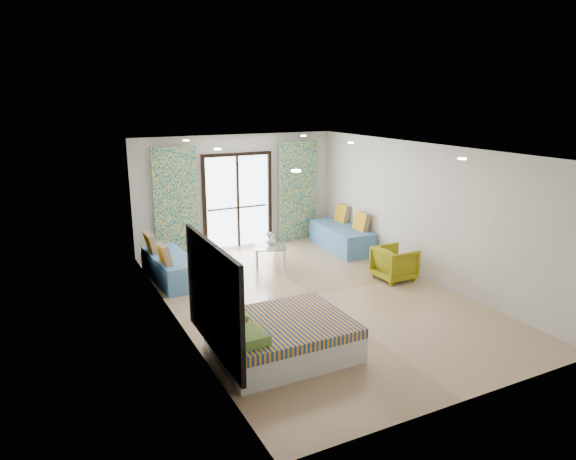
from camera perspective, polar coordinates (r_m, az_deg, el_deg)
name	(u,v)px	position (r m, az deg, el deg)	size (l,w,h in m)	color
floor	(313,296)	(9.55, 2.75, -7.35)	(5.00, 7.50, 0.01)	#9B7D5D
ceiling	(315,149)	(8.89, 2.97, 8.99)	(5.00, 7.50, 0.01)	silver
wall_back	(237,191)	(12.45, -5.68, 4.32)	(5.00, 0.01, 2.70)	silver
wall_front	(474,297)	(6.30, 20.00, -7.02)	(5.00, 0.01, 2.70)	silver
wall_left	(174,243)	(8.22, -12.50, -1.41)	(0.01, 7.50, 2.70)	silver
wall_right	(423,211)	(10.55, 14.77, 2.00)	(0.01, 7.50, 2.70)	silver
balcony_door	(238,195)	(12.44, -5.62, 3.88)	(1.76, 0.08, 2.28)	black
balcony_rail	(238,208)	(12.51, -5.60, 2.50)	(1.52, 0.03, 0.04)	#595451
curtain_left	(176,202)	(11.84, -12.37, 3.01)	(1.00, 0.10, 2.50)	silver
curtain_right	(297,191)	(12.93, 1.06, 4.33)	(1.00, 0.10, 2.50)	silver
downlight_a	(296,171)	(6.48, 0.90, 6.60)	(0.12, 0.12, 0.02)	#FFE0B2
downlight_b	(462,159)	(8.16, 18.78, 7.50)	(0.12, 0.12, 0.02)	#FFE0B2
downlight_c	(217,149)	(9.23, -7.85, 8.90)	(0.12, 0.12, 0.02)	#FFE0B2
downlight_d	(351,143)	(10.47, 6.99, 9.61)	(0.12, 0.12, 0.02)	#FFE0B2
downlight_e	(186,140)	(11.13, -11.26, 9.74)	(0.12, 0.12, 0.02)	#FFE0B2
downlight_f	(303,136)	(12.18, 1.72, 10.42)	(0.12, 0.12, 0.02)	#FFE0B2
headboard	(213,298)	(6.77, -8.37, -7.43)	(0.06, 2.10, 1.50)	black
switch_plate	(185,269)	(7.90, -11.33, -4.31)	(0.02, 0.10, 0.10)	silver
bed	(281,337)	(7.43, -0.77, -11.79)	(1.87, 1.53, 0.65)	silver
daybed_left	(171,267)	(10.49, -12.91, -4.00)	(0.84, 1.89, 0.91)	#497AAF
daybed_right	(342,236)	(12.40, 5.99, -0.71)	(0.90, 2.02, 0.97)	#497AAF
coffee_table	(270,248)	(11.07, -1.97, -2.04)	(0.88, 0.88, 0.77)	silver
vase	(271,241)	(11.09, -1.87, -1.19)	(0.21, 0.22, 0.21)	white
armchair	(395,262)	(10.49, 11.77, -3.47)	(0.71, 0.67, 0.73)	#909012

